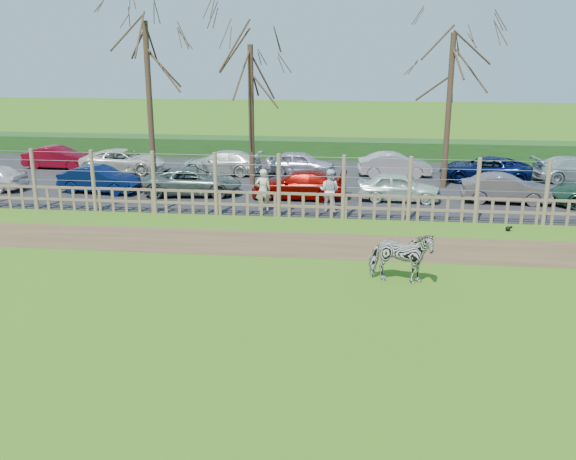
# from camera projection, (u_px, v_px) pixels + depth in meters

# --- Properties ---
(ground) EXTENTS (120.00, 120.00, 0.00)m
(ground) POSITION_uv_depth(u_px,v_px,m) (241.00, 293.00, 17.55)
(ground) COLOR olive
(ground) RESTS_ON ground
(dirt_strip) EXTENTS (34.00, 2.80, 0.01)m
(dirt_strip) POSITION_uv_depth(u_px,v_px,m) (266.00, 243.00, 21.84)
(dirt_strip) COLOR brown
(dirt_strip) RESTS_ON ground
(asphalt) EXTENTS (44.00, 13.00, 0.04)m
(asphalt) POSITION_uv_depth(u_px,v_px,m) (296.00, 182.00, 31.36)
(asphalt) COLOR #232326
(asphalt) RESTS_ON ground
(hedge) EXTENTS (46.00, 2.00, 1.10)m
(hedge) POSITION_uv_depth(u_px,v_px,m) (309.00, 148.00, 37.88)
(hedge) COLOR #1E4716
(hedge) RESTS_ON ground
(fence) EXTENTS (30.16, 0.16, 2.50)m
(fence) POSITION_uv_depth(u_px,v_px,m) (279.00, 197.00, 24.95)
(fence) COLOR brown
(fence) RESTS_ON ground
(tree_left) EXTENTS (4.80, 4.80, 7.88)m
(tree_left) POSITION_uv_depth(u_px,v_px,m) (147.00, 65.00, 28.60)
(tree_left) COLOR #3D2B1E
(tree_left) RESTS_ON ground
(tree_mid) EXTENTS (4.80, 4.80, 6.83)m
(tree_mid) POSITION_uv_depth(u_px,v_px,m) (251.00, 81.00, 29.26)
(tree_mid) COLOR #3D2B1E
(tree_mid) RESTS_ON ground
(tree_right) EXTENTS (4.80, 4.80, 7.35)m
(tree_right) POSITION_uv_depth(u_px,v_px,m) (451.00, 74.00, 28.63)
(tree_right) COLOR #3D2B1E
(tree_right) RESTS_ON ground
(zebra) EXTENTS (1.93, 1.08, 1.55)m
(zebra) POSITION_uv_depth(u_px,v_px,m) (401.00, 257.00, 18.08)
(zebra) COLOR gray
(zebra) RESTS_ON ground
(visitor_a) EXTENTS (0.72, 0.58, 1.72)m
(visitor_a) POSITION_uv_depth(u_px,v_px,m) (263.00, 190.00, 25.63)
(visitor_a) COLOR beige
(visitor_a) RESTS_ON asphalt
(visitor_b) EXTENTS (1.00, 0.88, 1.72)m
(visitor_b) POSITION_uv_depth(u_px,v_px,m) (329.00, 191.00, 25.56)
(visitor_b) COLOR silver
(visitor_b) RESTS_ON asphalt
(crow) EXTENTS (0.25, 0.18, 0.20)m
(crow) POSITION_uv_depth(u_px,v_px,m) (508.00, 229.00, 23.24)
(crow) COLOR black
(crow) RESTS_ON ground
(car_1) EXTENTS (3.77, 1.69, 1.20)m
(car_1) POSITION_uv_depth(u_px,v_px,m) (99.00, 179.00, 28.92)
(car_1) COLOR #071647
(car_1) RESTS_ON asphalt
(car_2) EXTENTS (4.52, 2.48, 1.20)m
(car_2) POSITION_uv_depth(u_px,v_px,m) (193.00, 181.00, 28.52)
(car_2) COLOR #53625A
(car_2) RESTS_ON asphalt
(car_3) EXTENTS (4.18, 1.78, 1.20)m
(car_3) POSITION_uv_depth(u_px,v_px,m) (299.00, 185.00, 27.84)
(car_3) COLOR #870702
(car_3) RESTS_ON asphalt
(car_4) EXTENTS (3.57, 1.55, 1.20)m
(car_4) POSITION_uv_depth(u_px,v_px,m) (399.00, 187.00, 27.40)
(car_4) COLOR silver
(car_4) RESTS_ON asphalt
(car_5) EXTENTS (3.70, 1.45, 1.20)m
(car_5) POSITION_uv_depth(u_px,v_px,m) (505.00, 189.00, 27.08)
(car_5) COLOR #645760
(car_5) RESTS_ON asphalt
(car_7) EXTENTS (3.67, 1.35, 1.20)m
(car_7) POSITION_uv_depth(u_px,v_px,m) (58.00, 158.00, 34.35)
(car_7) COLOR maroon
(car_7) RESTS_ON asphalt
(car_8) EXTENTS (4.36, 2.08, 1.20)m
(car_8) POSITION_uv_depth(u_px,v_px,m) (123.00, 161.00, 33.40)
(car_8) COLOR silver
(car_8) RESTS_ON asphalt
(car_9) EXTENTS (4.24, 1.96, 1.20)m
(car_9) POSITION_uv_depth(u_px,v_px,m) (222.00, 162.00, 32.98)
(car_9) COLOR silver
(car_9) RESTS_ON asphalt
(car_10) EXTENTS (3.61, 1.66, 1.20)m
(car_10) POSITION_uv_depth(u_px,v_px,m) (301.00, 163.00, 32.80)
(car_10) COLOR #BCB3C4
(car_10) RESTS_ON asphalt
(car_11) EXTENTS (3.74, 1.58, 1.20)m
(car_11) POSITION_uv_depth(u_px,v_px,m) (394.00, 165.00, 32.36)
(car_11) COLOR #C1B0B2
(car_11) RESTS_ON asphalt
(car_12) EXTENTS (4.51, 2.45, 1.20)m
(car_12) POSITION_uv_depth(u_px,v_px,m) (485.00, 169.00, 31.22)
(car_12) COLOR #081343
(car_12) RESTS_ON asphalt
(car_13) EXTENTS (4.32, 2.21, 1.20)m
(car_13) POSITION_uv_depth(u_px,v_px,m) (576.00, 169.00, 31.23)
(car_13) COLOR #B0C1C1
(car_13) RESTS_ON asphalt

